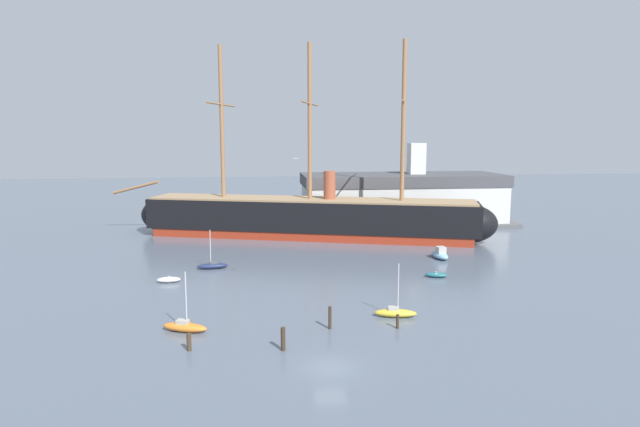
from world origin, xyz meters
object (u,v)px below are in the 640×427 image
at_px(mooring_piling_midwater, 330,318).
at_px(mooring_piling_left_pair, 189,342).
at_px(tall_ship, 310,217).
at_px(dinghy_far_right, 458,236).
at_px(motorboat_alongside_stern, 440,254).
at_px(dinghy_mid_left, 169,280).
at_px(sailboat_alongside_bow, 213,266).
at_px(seagull_in_flight, 295,159).
at_px(dockside_warehouse_right, 402,199).
at_px(mooring_piling_right_pair, 283,339).
at_px(sailboat_foreground_left, 185,327).
at_px(sailboat_foreground_right, 395,312).
at_px(dinghy_mid_right, 436,275).
at_px(mooring_piling_nearest, 398,321).

bearing_deg(mooring_piling_midwater, mooring_piling_left_pair, -163.42).
bearing_deg(tall_ship, dinghy_far_right, -7.66).
bearing_deg(motorboat_alongside_stern, dinghy_mid_left, -167.16).
distance_m(sailboat_alongside_bow, seagull_in_flight, 24.43).
bearing_deg(mooring_piling_midwater, dockside_warehouse_right, 68.80).
bearing_deg(tall_ship, mooring_piling_right_pair, -98.30).
xyz_separation_m(sailboat_foreground_left, mooring_piling_right_pair, (8.96, -5.61, 0.54)).
bearing_deg(dockside_warehouse_right, mooring_piling_midwater, -111.20).
bearing_deg(sailboat_alongside_bow, tall_ship, 53.89).
xyz_separation_m(sailboat_foreground_right, dinghy_far_right, (22.08, 40.49, -0.19)).
bearing_deg(dinghy_mid_left, tall_ship, 53.55).
bearing_deg(seagull_in_flight, dinghy_mid_right, 22.70).
distance_m(mooring_piling_midwater, seagull_in_flight, 17.54).
relative_size(dinghy_mid_left, dinghy_mid_right, 0.97).
bearing_deg(mooring_piling_midwater, dinghy_far_right, 55.92).
xyz_separation_m(dinghy_mid_right, motorboat_alongside_stern, (4.08, 10.34, 0.32)).
relative_size(motorboat_alongside_stern, mooring_piling_left_pair, 3.00).
bearing_deg(dinghy_far_right, mooring_piling_nearest, -117.46).
distance_m(mooring_piling_nearest, dockside_warehouse_right, 63.06).
distance_m(mooring_piling_nearest, seagull_in_flight, 20.15).
relative_size(tall_ship, mooring_piling_right_pair, 33.62).
relative_size(dinghy_far_right, mooring_piling_right_pair, 1.25).
xyz_separation_m(sailboat_foreground_left, sailboat_alongside_bow, (0.74, 24.20, -0.03)).
bearing_deg(dockside_warehouse_right, mooring_piling_left_pair, -119.43).
distance_m(dinghy_mid_right, seagull_in_flight, 25.61).
bearing_deg(dinghy_far_right, sailboat_alongside_bow, -156.86).
xyz_separation_m(motorboat_alongside_stern, mooring_piling_midwater, (-20.38, -27.43, 0.45)).
relative_size(sailboat_foreground_left, seagull_in_flight, 6.50).
height_order(sailboat_alongside_bow, mooring_piling_right_pair, sailboat_alongside_bow).
height_order(tall_ship, dinghy_mid_left, tall_ship).
bearing_deg(dinghy_mid_left, motorboat_alongside_stern, 12.84).
bearing_deg(mooring_piling_left_pair, tall_ship, 72.92).
relative_size(sailboat_foreground_right, sailboat_alongside_bow, 1.02).
relative_size(tall_ship, seagull_in_flight, 77.28).
bearing_deg(mooring_piling_nearest, mooring_piling_left_pair, -170.65).
height_order(sailboat_foreground_right, mooring_piling_right_pair, sailboat_foreground_right).
bearing_deg(mooring_piling_left_pair, mooring_piling_nearest, 9.35).
bearing_deg(seagull_in_flight, dinghy_far_right, 46.92).
relative_size(sailboat_foreground_right, motorboat_alongside_stern, 1.21).
bearing_deg(seagull_in_flight, mooring_piling_left_pair, -128.08).
relative_size(motorboat_alongside_stern, dinghy_far_right, 1.79).
bearing_deg(mooring_piling_nearest, dinghy_mid_right, 60.91).
bearing_deg(sailboat_foreground_right, mooring_piling_midwater, -159.80).
xyz_separation_m(dinghy_mid_right, dinghy_far_right, (12.86, 26.01, -0.05)).
distance_m(mooring_piling_right_pair, mooring_piling_midwater, 6.65).
height_order(mooring_piling_right_pair, dockside_warehouse_right, dockside_warehouse_right).
bearing_deg(tall_ship, dinghy_mid_left, -126.45).
bearing_deg(sailboat_foreground_left, dinghy_mid_left, 103.24).
xyz_separation_m(mooring_piling_left_pair, mooring_piling_midwater, (12.71, 3.79, 0.34)).
relative_size(mooring_piling_nearest, mooring_piling_left_pair, 0.90).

